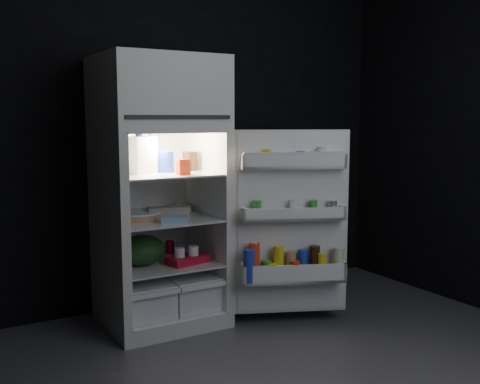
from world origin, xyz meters
TOP-DOWN VIEW (x-y plane):
  - wall_back at (0.00, 1.70)m, footprint 4.00×0.00m
  - refrigerator at (-0.11, 1.32)m, footprint 0.76×0.71m
  - fridge_door at (0.61, 0.79)m, footprint 0.74×0.46m
  - milk_jug at (-0.24, 1.30)m, footprint 0.21×0.21m
  - mayo_jar at (-0.07, 1.30)m, footprint 0.13×0.13m
  - jam_jar at (0.13, 1.34)m, footprint 0.14×0.14m
  - amber_bottle at (-0.33, 1.42)m, footprint 0.09×0.09m
  - small_carton at (-0.03, 1.08)m, footprint 0.08×0.06m
  - egg_carton at (-0.07, 1.26)m, footprint 0.28×0.15m
  - pie at (-0.26, 1.31)m, footprint 0.35×0.35m
  - flat_package at (-0.11, 1.06)m, footprint 0.19×0.14m
  - wrapped_pkg at (0.13, 1.46)m, footprint 0.15×0.14m
  - produce_bag at (-0.26, 1.27)m, footprint 0.34×0.29m
  - yogurt_tray at (0.02, 1.15)m, footprint 0.30×0.20m
  - small_can_red at (0.03, 1.47)m, footprint 0.08×0.08m
  - small_can_silver at (0.07, 1.39)m, footprint 0.09×0.09m

SIDE VIEW (x-z plane):
  - yogurt_tray at x=0.02m, z-range 0.43..0.48m
  - small_can_red at x=0.03m, z-range 0.43..0.52m
  - small_can_silver at x=0.07m, z-range 0.43..0.52m
  - produce_bag at x=-0.26m, z-range 0.43..0.62m
  - fridge_door at x=0.61m, z-range 0.07..1.29m
  - pie at x=-0.26m, z-range 0.73..0.77m
  - flat_package at x=-0.11m, z-range 0.73..0.77m
  - wrapped_pkg at x=0.13m, z-range 0.73..0.78m
  - egg_carton at x=-0.07m, z-range 0.73..0.80m
  - refrigerator at x=-0.11m, z-range 0.07..1.85m
  - small_carton at x=-0.03m, z-range 1.03..1.13m
  - jam_jar at x=0.13m, z-range 1.03..1.16m
  - mayo_jar at x=-0.07m, z-range 1.03..1.17m
  - amber_bottle at x=-0.33m, z-range 1.03..1.25m
  - milk_jug at x=-0.24m, z-range 1.03..1.27m
  - wall_back at x=0.00m, z-range 0.00..2.70m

